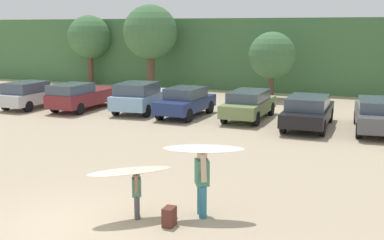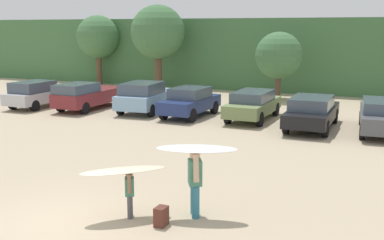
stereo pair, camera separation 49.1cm
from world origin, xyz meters
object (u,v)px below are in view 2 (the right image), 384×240
(parked_car_olive_green, at_px, (253,104))
(backpack_dropped, at_px, (161,216))
(person_adult, at_px, (195,179))
(parked_car_maroon, at_px, (87,95))
(surfboard_white, at_px, (197,149))
(person_child, at_px, (130,191))
(parked_car_black, at_px, (312,111))
(surfboard_cream, at_px, (123,170))
(parked_car_sky_blue, at_px, (145,96))
(parked_car_silver, at_px, (40,93))
(parked_car_dark_gray, at_px, (382,115))
(parked_car_navy, at_px, (190,101))

(parked_car_olive_green, xyz_separation_m, backpack_dropped, (1.74, -13.19, -0.55))
(person_adult, height_order, backpack_dropped, person_adult)
(parked_car_maroon, relative_size, surfboard_white, 2.32)
(person_adult, relative_size, surfboard_white, 0.82)
(person_adult, height_order, person_child, person_adult)
(person_adult, distance_m, backpack_dropped, 1.21)
(surfboard_white, distance_m, backpack_dropped, 1.78)
(parked_car_olive_green, distance_m, parked_car_black, 3.16)
(surfboard_cream, bearing_deg, surfboard_white, 165.53)
(surfboard_white, bearing_deg, surfboard_cream, 8.66)
(person_child, height_order, backpack_dropped, person_child)
(parked_car_olive_green, xyz_separation_m, person_adult, (2.22, -12.34, 0.16))
(parked_car_black, bearing_deg, parked_car_sky_blue, 84.65)
(parked_car_silver, height_order, surfboard_white, surfboard_white)
(parked_car_olive_green, xyz_separation_m, parked_car_dark_gray, (5.93, -0.68, -0.00))
(parked_car_olive_green, xyz_separation_m, parked_car_black, (3.01, -0.98, 0.01))
(person_child, bearing_deg, surfboard_white, 178.78)
(parked_car_sky_blue, bearing_deg, parked_car_olive_green, -92.61)
(parked_car_maroon, bearing_deg, parked_car_black, -90.21)
(parked_car_navy, xyz_separation_m, surfboard_white, (5.39, -11.75, 0.87))
(person_adult, relative_size, backpack_dropped, 3.68)
(person_child, height_order, surfboard_cream, surfboard_cream)
(parked_car_sky_blue, xyz_separation_m, person_adult, (8.10, -12.11, 0.09))
(parked_car_black, relative_size, surfboard_white, 2.38)
(parked_car_black, bearing_deg, parked_car_dark_gray, -84.74)
(parked_car_navy, xyz_separation_m, parked_car_dark_gray, (9.09, -0.18, -0.01))
(parked_car_maroon, relative_size, backpack_dropped, 10.40)
(parked_car_sky_blue, xyz_separation_m, surfboard_white, (8.11, -12.02, 0.81))
(parked_car_olive_green, relative_size, person_adult, 2.71)
(parked_car_maroon, xyz_separation_m, surfboard_white, (11.46, -11.46, 0.86))
(parked_car_olive_green, bearing_deg, parked_car_sky_blue, 92.74)
(backpack_dropped, bearing_deg, parked_car_silver, 139.22)
(parked_car_black, distance_m, surfboard_cream, 12.30)
(parked_car_silver, bearing_deg, parked_car_dark_gray, -88.05)
(parked_car_olive_green, height_order, parked_car_black, parked_car_black)
(parked_car_silver, height_order, parked_car_navy, parked_car_silver)
(parked_car_navy, height_order, surfboard_white, surfboard_white)
(parked_car_olive_green, bearing_deg, parked_car_maroon, 95.40)
(surfboard_white, bearing_deg, parked_car_sky_blue, -74.49)
(parked_car_navy, xyz_separation_m, parked_car_black, (6.18, -0.48, -0.00))
(parked_car_dark_gray, relative_size, backpack_dropped, 10.96)
(person_adult, bearing_deg, parked_car_silver, -67.85)
(parked_car_black, bearing_deg, surfboard_cream, 168.48)
(parked_car_navy, relative_size, backpack_dropped, 9.15)
(parked_car_maroon, height_order, surfboard_white, surfboard_white)
(parked_car_maroon, relative_size, parked_car_dark_gray, 0.95)
(parked_car_navy, height_order, backpack_dropped, parked_car_navy)
(parked_car_sky_blue, height_order, surfboard_cream, parked_car_sky_blue)
(parked_car_maroon, xyz_separation_m, parked_car_sky_blue, (3.35, 0.56, 0.06))
(parked_car_black, bearing_deg, parked_car_silver, 90.02)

